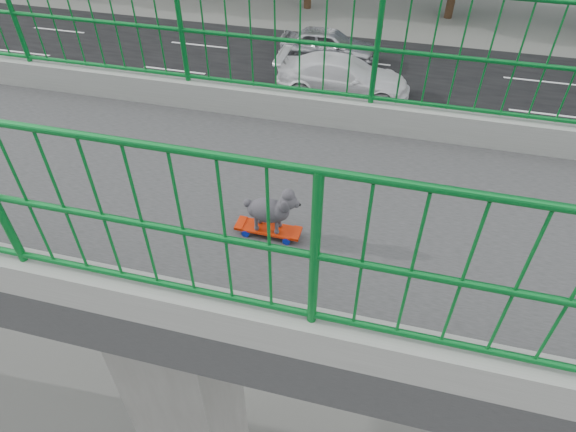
# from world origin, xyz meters

# --- Properties ---
(road) EXTENTS (18.00, 90.00, 0.02)m
(road) POSITION_xyz_m (-13.00, 0.00, 0.01)
(road) COLOR black
(road) RESTS_ON ground
(footbridge) EXTENTS (3.00, 24.00, 7.00)m
(footbridge) POSITION_xyz_m (0.00, 0.00, 5.22)
(footbridge) COLOR #2D2D2F
(footbridge) RESTS_ON ground
(railing) EXTENTS (3.00, 24.00, 1.42)m
(railing) POSITION_xyz_m (0.00, 0.00, 7.21)
(railing) COLOR gray
(railing) RESTS_ON footbridge
(skateboard) EXTENTS (0.17, 0.53, 0.07)m
(skateboard) POSITION_xyz_m (0.44, 1.44, 7.05)
(skateboard) COLOR red
(skateboard) RESTS_ON footbridge
(poodle) EXTENTS (0.19, 0.46, 0.38)m
(poodle) POSITION_xyz_m (0.45, 1.47, 7.27)
(poodle) COLOR #2A282D
(poodle) RESTS_ON skateboard
(car_0) EXTENTS (1.67, 4.16, 1.42)m
(car_0) POSITION_xyz_m (-6.00, 5.84, 0.71)
(car_0) COLOR black
(car_0) RESTS_ON ground
(car_2) EXTENTS (2.19, 4.75, 1.32)m
(car_2) POSITION_xyz_m (-12.40, -10.88, 0.66)
(car_2) COLOR black
(car_2) RESTS_ON ground
(car_3) EXTENTS (2.23, 5.49, 1.59)m
(car_3) POSITION_xyz_m (-15.60, -0.21, 0.80)
(car_3) COLOR silver
(car_3) RESTS_ON ground
(car_4) EXTENTS (1.79, 4.45, 1.52)m
(car_4) POSITION_xyz_m (-18.80, -1.45, 0.76)
(car_4) COLOR #A6A6AB
(car_4) RESTS_ON ground
(car_5) EXTENTS (1.58, 4.52, 1.49)m
(car_5) POSITION_xyz_m (-6.00, -0.30, 0.74)
(car_5) COLOR #A6A6AB
(car_5) RESTS_ON ground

